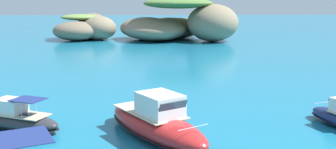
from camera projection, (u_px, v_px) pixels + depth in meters
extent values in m
ellipsoid|color=#84755B|center=(156.00, 30.00, 84.85)|extent=(14.00, 15.64, 4.56)
ellipsoid|color=#756651|center=(170.00, 28.00, 89.06)|extent=(14.86, 14.29, 4.61)
ellipsoid|color=#756651|center=(147.00, 28.00, 86.39)|extent=(16.73, 16.71, 4.82)
ellipsoid|color=#84755B|center=(159.00, 30.00, 84.55)|extent=(14.49, 15.48, 4.38)
ellipsoid|color=#756651|center=(179.00, 28.00, 89.75)|extent=(15.20, 15.42, 4.51)
ellipsoid|color=#84755B|center=(213.00, 23.00, 82.43)|extent=(10.74, 11.58, 7.71)
ellipsoid|color=#517538|center=(178.00, 3.00, 82.85)|extent=(14.51, 13.19, 2.17)
ellipsoid|color=#756651|center=(76.00, 31.00, 84.26)|extent=(10.07, 9.35, 4.10)
ellipsoid|color=#84755B|center=(99.00, 28.00, 85.65)|extent=(10.65, 10.74, 5.10)
ellipsoid|color=#756651|center=(93.00, 26.00, 89.17)|extent=(9.39, 10.18, 5.58)
ellipsoid|color=#756651|center=(86.00, 30.00, 87.62)|extent=(11.02, 10.35, 3.72)
ellipsoid|color=olive|center=(80.00, 17.00, 87.04)|extent=(8.40, 7.64, 1.33)
cube|color=#2D4756|center=(336.00, 101.00, 28.39)|extent=(1.33, 0.64, 0.51)
cylinder|color=silver|center=(322.00, 103.00, 29.69)|extent=(1.36, 0.50, 0.04)
cube|color=navy|center=(11.00, 139.00, 16.28)|extent=(3.78, 3.44, 0.04)
ellipsoid|color=red|center=(156.00, 125.00, 25.77)|extent=(7.82, 10.18, 1.71)
ellipsoid|color=black|center=(156.00, 130.00, 25.84)|extent=(7.98, 10.38, 0.21)
cube|color=#C6B793|center=(149.00, 111.00, 26.24)|extent=(5.08, 6.07, 0.06)
cube|color=silver|center=(160.00, 105.00, 25.08)|extent=(3.28, 3.51, 1.41)
cube|color=#2D4756|center=(173.00, 107.00, 23.90)|extent=(1.84, 1.29, 0.75)
cylinder|color=silver|center=(193.00, 127.00, 22.41)|extent=(1.83, 1.13, 0.04)
ellipsoid|color=#2D2D33|center=(16.00, 121.00, 27.52)|extent=(7.22, 4.83, 1.19)
ellipsoid|color=black|center=(16.00, 124.00, 27.57)|extent=(7.36, 4.93, 0.14)
cube|color=#C6B793|center=(21.00, 114.00, 27.23)|extent=(4.23, 3.23, 0.06)
cube|color=silver|center=(11.00, 106.00, 27.45)|extent=(2.39, 2.15, 0.98)
cube|color=navy|center=(28.00, 99.00, 26.76)|extent=(2.59, 2.36, 0.04)
cylinder|color=silver|center=(21.00, 110.00, 26.20)|extent=(0.03, 0.03, 1.12)
cylinder|color=silver|center=(36.00, 105.00, 27.54)|extent=(0.03, 0.03, 1.12)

